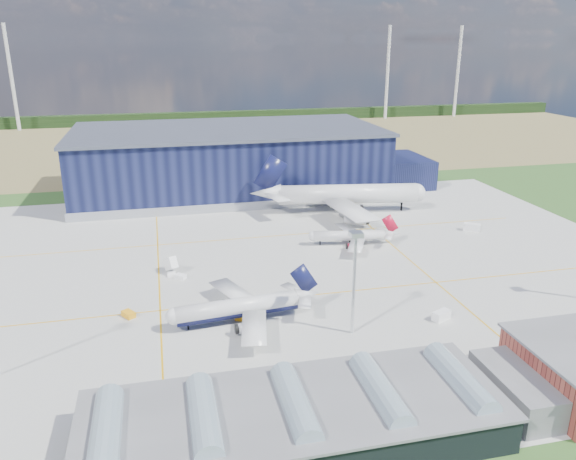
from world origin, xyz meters
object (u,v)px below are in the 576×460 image
object	(u,v)px
gse_van_c	(441,315)
light_mast_center	(355,267)
gse_cart_b	(181,277)
car_a	(342,383)
airliner_red	(349,231)
airliner_widebody	(348,184)
airstair	(171,267)
hangar	(235,163)
gse_tug_b	(241,316)
gse_van_b	(472,227)
gse_tug_a	(129,314)
airliner_navy	(237,298)

from	to	relation	value
gse_van_c	light_mast_center	bearing A→B (deg)	68.60
gse_cart_b	car_a	bearing A→B (deg)	-115.82
airliner_red	gse_van_c	world-z (taller)	airliner_red
gse_van_c	car_a	distance (m)	35.36
gse_cart_b	gse_van_c	xyz separation A→B (m)	(56.02, -36.27, 0.42)
airliner_widebody	airstair	world-z (taller)	airliner_widebody
hangar	airstair	distance (m)	88.13
airliner_red	gse_tug_b	xyz separation A→B (m)	(-39.50, -40.15, -3.99)
car_a	gse_van_b	bearing A→B (deg)	-26.66
airliner_widebody	gse_van_c	bearing A→B (deg)	-85.37
light_mast_center	gse_cart_b	world-z (taller)	light_mast_center
gse_van_b	gse_van_c	xyz separation A→B (m)	(-39.39, -54.19, -0.17)
gse_tug_b	car_a	bearing A→B (deg)	-38.19
airliner_red	car_a	size ratio (longest dim) A/B	7.57
hangar	gse_tug_a	world-z (taller)	hangar
airliner_widebody	gse_van_b	size ratio (longest dim) A/B	12.01
gse_van_c	gse_van_b	bearing A→B (deg)	-60.46
airstair	car_a	xyz separation A→B (m)	(28.52, -60.36, -0.98)
hangar	gse_tug_b	size ratio (longest dim) A/B	49.04
gse_cart_b	gse_van_c	bearing A→B (deg)	-84.12
light_mast_center	gse_van_c	size ratio (longest dim) A/B	5.24
gse_van_c	car_a	world-z (taller)	gse_van_c
gse_tug_b	gse_van_b	xyz separation A→B (m)	(83.24, 43.49, 0.58)
gse_tug_b	gse_van_c	bearing A→B (deg)	12.78
airliner_navy	gse_van_b	world-z (taller)	airliner_navy
car_a	light_mast_center	bearing A→B (deg)	-7.69
light_mast_center	gse_van_b	size ratio (longest dim) A/B	4.32
airliner_widebody	car_a	distance (m)	109.61
gse_tug_a	gse_cart_b	size ratio (longest dim) A/B	1.11
gse_van_b	airliner_widebody	bearing A→B (deg)	80.79
light_mast_center	gse_van_c	distance (m)	25.96
airliner_red	gse_tug_b	size ratio (longest dim) A/B	9.60
gse_van_b	car_a	distance (m)	100.78
airliner_navy	airliner_widebody	bearing A→B (deg)	-130.27
hangar	gse_tug_b	bearing A→B (deg)	-97.60
gse_van_c	airliner_widebody	bearing A→B (deg)	-28.84
hangar	airliner_widebody	distance (m)	53.17
gse_cart_b	car_a	distance (m)	61.34
gse_tug_a	gse_van_b	xyz separation A→B (m)	(107.99, 36.86, 0.54)
gse_cart_b	car_a	size ratio (longest dim) A/B	0.78
gse_van_c	airstair	size ratio (longest dim) A/B	0.87
gse_tug_b	gse_van_b	size ratio (longest dim) A/B	0.55
airliner_navy	hangar	bearing A→B (deg)	-103.73
gse_van_c	airstair	xyz separation A→B (m)	(-58.25, 41.21, 0.56)
airstair	hangar	bearing A→B (deg)	49.06
airstair	car_a	bearing A→B (deg)	-85.98
light_mast_center	airliner_widebody	world-z (taller)	light_mast_center
gse_cart_b	gse_van_c	distance (m)	66.73
airstair	car_a	size ratio (longest dim) A/B	1.35
gse_tug_a	gse_cart_b	world-z (taller)	gse_tug_a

